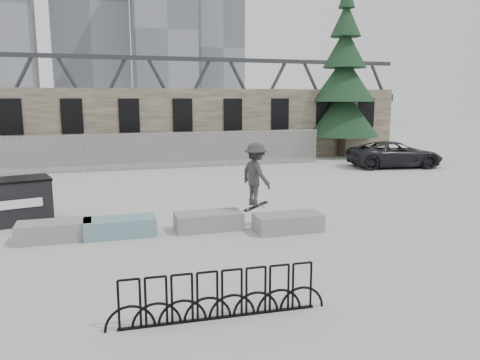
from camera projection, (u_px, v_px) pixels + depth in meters
name	position (u px, v px, depth m)	size (l,w,h in m)	color
ground	(167.00, 230.00, 14.07)	(120.00, 120.00, 0.00)	#B3B3AE
stone_wall	(128.00, 125.00, 28.98)	(36.00, 2.58, 4.50)	brown
chainlink_fence	(134.00, 151.00, 25.67)	(22.06, 0.06, 2.02)	gray
planter_far_left	(54.00, 230.00, 13.03)	(2.00, 0.90, 0.53)	gray
planter_center_left	(120.00, 226.00, 13.44)	(2.00, 0.90, 0.53)	teal
planter_center_right	(209.00, 220.00, 14.09)	(2.00, 0.90, 0.53)	gray
planter_offset	(288.00, 222.00, 13.91)	(2.00, 0.90, 0.53)	gray
dumpster	(14.00, 201.00, 14.73)	(2.45, 1.83, 1.44)	black
bike_rack	(220.00, 296.00, 8.35)	(4.04, 0.20, 0.90)	black
spruce_tree	(344.00, 86.00, 31.22)	(4.82, 4.82, 11.50)	#38281E
skyline_towers	(95.00, 17.00, 98.55)	(58.00, 28.00, 48.00)	slate
truss_bridge	(180.00, 97.00, 68.04)	(70.00, 3.00, 9.80)	#2D3033
suv	(395.00, 154.00, 26.84)	(2.45, 5.32, 1.48)	black
skateboarder	(256.00, 175.00, 14.22)	(1.05, 1.40, 2.09)	#2F2F32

